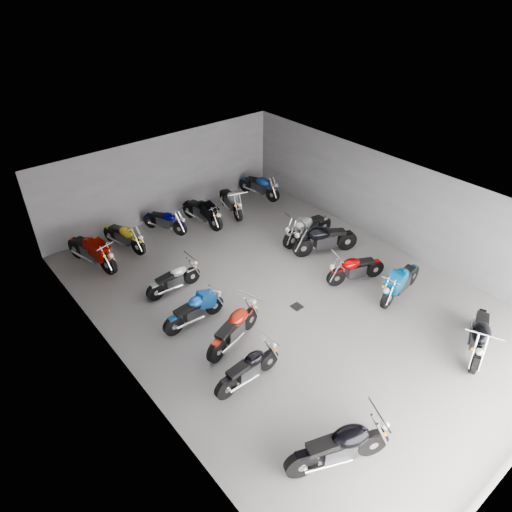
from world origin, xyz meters
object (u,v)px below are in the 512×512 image
at_px(motorcycle_left_a, 340,447).
at_px(motorcycle_right_c, 401,282).
at_px(motorcycle_back_f, 260,186).
at_px(motorcycle_right_d, 355,268).
at_px(motorcycle_left_e, 195,310).
at_px(motorcycle_left_f, 174,279).
at_px(motorcycle_back_c, 165,221).
at_px(motorcycle_right_e, 325,239).
at_px(motorcycle_left_d, 234,328).
at_px(motorcycle_right_a, 479,335).
at_px(drain_grate, 297,307).
at_px(motorcycle_back_a, 92,251).
at_px(motorcycle_left_c, 248,368).
at_px(motorcycle_right_f, 307,228).
at_px(motorcycle_back_b, 124,236).
at_px(motorcycle_back_d, 202,212).
at_px(motorcycle_back_e, 231,201).

relative_size(motorcycle_left_a, motorcycle_right_c, 0.99).
bearing_deg(motorcycle_back_f, motorcycle_right_d, 65.74).
relative_size(motorcycle_left_e, motorcycle_left_f, 1.05).
relative_size(motorcycle_left_f, motorcycle_right_d, 0.96).
xyz_separation_m(motorcycle_right_d, motorcycle_back_f, (1.52, 6.55, 0.03)).
relative_size(motorcycle_left_f, motorcycle_back_c, 1.05).
bearing_deg(motorcycle_left_f, motorcycle_right_e, 73.90).
bearing_deg(motorcycle_left_d, motorcycle_right_a, 31.39).
height_order(drain_grate, motorcycle_right_c, motorcycle_right_c).
bearing_deg(motorcycle_back_a, motorcycle_left_e, 88.33).
distance_m(motorcycle_right_a, motorcycle_right_d, 4.06).
relative_size(motorcycle_left_e, motorcycle_right_c, 0.89).
xyz_separation_m(drain_grate, motorcycle_left_a, (-2.82, -4.14, 0.54)).
bearing_deg(motorcycle_back_c, drain_grate, 71.93).
distance_m(motorcycle_left_c, motorcycle_right_c, 5.68).
height_order(motorcycle_right_f, motorcycle_back_b, motorcycle_right_f).
bearing_deg(motorcycle_left_e, motorcycle_left_f, 168.44).
xyz_separation_m(motorcycle_left_e, motorcycle_right_d, (5.02, -1.58, 0.01)).
height_order(motorcycle_left_d, motorcycle_back_b, motorcycle_left_d).
height_order(drain_grate, motorcycle_left_e, motorcycle_left_e).
bearing_deg(motorcycle_right_d, motorcycle_back_f, 6.40).
bearing_deg(motorcycle_right_a, motorcycle_left_e, 17.83).
distance_m(motorcycle_left_f, motorcycle_back_a, 3.24).
distance_m(motorcycle_left_c, motorcycle_back_f, 10.15).
bearing_deg(motorcycle_back_a, motorcycle_right_c, 116.40).
bearing_deg(motorcycle_left_a, motorcycle_left_e, -158.93).
distance_m(motorcycle_right_f, motorcycle_back_a, 7.46).
height_order(motorcycle_back_c, motorcycle_back_f, motorcycle_back_f).
relative_size(motorcycle_left_d, motorcycle_back_d, 0.95).
distance_m(motorcycle_back_d, motorcycle_back_e, 1.39).
relative_size(motorcycle_left_a, motorcycle_right_e, 0.98).
distance_m(motorcycle_left_f, motorcycle_back_c, 3.72).
height_order(drain_grate, motorcycle_left_c, motorcycle_left_c).
distance_m(motorcycle_right_f, motorcycle_back_b, 6.50).
height_order(motorcycle_left_a, motorcycle_back_e, motorcycle_left_a).
height_order(motorcycle_left_c, motorcycle_left_f, motorcycle_left_c).
relative_size(motorcycle_back_a, motorcycle_back_d, 1.07).
height_order(motorcycle_right_d, motorcycle_back_c, motorcycle_right_d).
relative_size(motorcycle_right_d, motorcycle_right_e, 0.87).
relative_size(drain_grate, motorcycle_back_a, 0.14).
bearing_deg(motorcycle_left_d, motorcycle_back_c, 149.69).
relative_size(motorcycle_back_a, motorcycle_back_e, 1.12).
xyz_separation_m(motorcycle_back_b, motorcycle_back_d, (3.10, -0.30, 0.03)).
distance_m(motorcycle_left_c, motorcycle_right_e, 6.30).
bearing_deg(motorcycle_back_d, motorcycle_left_e, 46.87).
bearing_deg(motorcycle_back_c, motorcycle_back_d, 138.46).
bearing_deg(motorcycle_left_f, motorcycle_right_a, 33.13).
relative_size(motorcycle_back_a, motorcycle_back_c, 1.32).
xyz_separation_m(motorcycle_left_d, motorcycle_back_c, (1.57, 6.33, -0.05)).
bearing_deg(motorcycle_left_e, motorcycle_left_d, 15.39).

